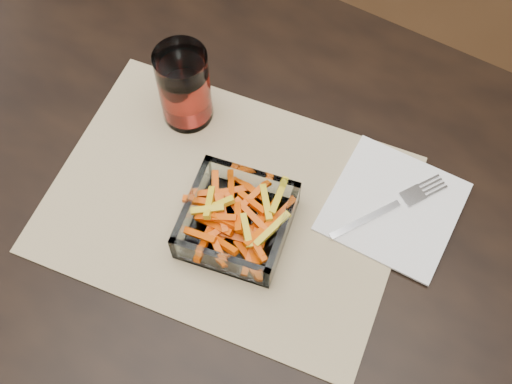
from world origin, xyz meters
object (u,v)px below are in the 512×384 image
dining_table (210,265)px  fork (392,206)px  tumbler (185,89)px  glass_bowl (237,222)px

dining_table → fork: 0.26m
fork → tumbler: bearing=-146.6°
dining_table → fork: bearing=40.7°
tumbler → fork: size_ratio=0.79×
dining_table → fork: fork is taller
dining_table → glass_bowl: 0.12m
glass_bowl → tumbler: size_ratio=1.22×
dining_table → tumbler: size_ratio=13.07×
tumbler → fork: bearing=1.4°
dining_table → tumbler: (-0.12, 0.15, 0.15)m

